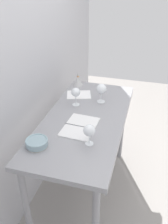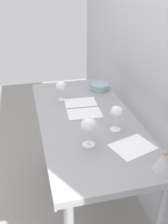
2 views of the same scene
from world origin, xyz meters
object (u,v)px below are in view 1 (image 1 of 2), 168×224
Objects in this scene: wine_glass_far_right at (76,93)px; tasting_bowl at (37,142)px; wine_glass_near_right at (101,89)px; tasting_sheet_upper at (79,95)px; open_notebook at (80,127)px; decanter_funnel at (78,81)px; wine_glass_near_left at (89,131)px.

wine_glass_far_right reaches higher than tasting_bowl.
tasting_sheet_upper is at bearing 71.26° from wine_glass_near_right.
open_notebook is (-0.45, 0.07, -0.12)m from wine_glass_near_right.
wine_glass_near_right is at bearing -21.05° from tasting_bowl.
open_notebook is 2.40× the size of decanter_funnel.
tasting_bowl is 1.09× the size of decanter_funnel.
wine_glass_near_left is at bearing -175.10° from wine_glass_near_right.
decanter_funnel is (1.05, 0.02, 0.02)m from tasting_bowl.
tasting_sheet_upper is 0.84m from tasting_bowl.
wine_glass_near_right is (0.12, -0.21, 0.01)m from wine_glass_far_right.
wine_glass_near_left is 0.64m from wine_glass_near_right.
wine_glass_near_left is 1.09× the size of decanter_funnel.
tasting_sheet_upper is (0.08, 0.24, -0.13)m from wine_glass_near_right.
wine_glass_near_left is 0.68× the size of tasting_sheet_upper.
tasting_sheet_upper is (0.53, 0.17, -0.00)m from open_notebook.
decanter_funnel is (0.75, 0.24, 0.04)m from open_notebook.
wine_glass_near_right reaches higher than wine_glass_near_left.
tasting_bowl is (-0.84, 0.05, 0.03)m from tasting_sheet_upper.
tasting_bowl is (-0.30, 0.22, 0.02)m from open_notebook.
wine_glass_near_left is at bearing -70.51° from tasting_bowl.
wine_glass_far_right is 1.16× the size of decanter_funnel.
wine_glass_near_right is 1.23× the size of decanter_funnel.
wine_glass_near_right is at bearing -59.97° from wine_glass_far_right.
wine_glass_far_right is 1.07× the size of tasting_bowl.
decanter_funnel reaches higher than tasting_bowl.
wine_glass_far_right is 0.94× the size of wine_glass_near_right.
tasting_sheet_upper is at bearing 9.58° from wine_glass_far_right.
wine_glass_near_left is 0.24m from open_notebook.
open_notebook is 0.79m from decanter_funnel.
decanter_funnel is at bearing 14.44° from wine_glass_far_right.
wine_glass_near_left is at bearing -142.65° from open_notebook.
wine_glass_near_right is at bearing -126.69° from tasting_sheet_upper.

